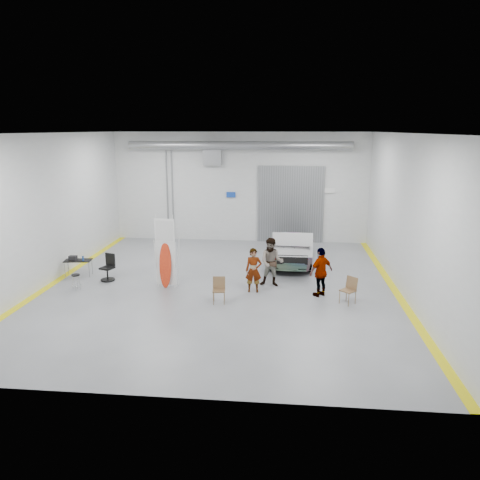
# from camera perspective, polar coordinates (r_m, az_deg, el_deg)

# --- Properties ---
(ground) EXTENTS (16.00, 16.00, 0.00)m
(ground) POSITION_cam_1_polar(r_m,az_deg,el_deg) (18.84, -2.39, -5.67)
(ground) COLOR slate
(ground) RESTS_ON ground
(room_shell) EXTENTS (14.02, 16.18, 6.01)m
(room_shell) POSITION_cam_1_polar(r_m,az_deg,el_deg) (20.08, -0.94, 7.48)
(room_shell) COLOR silver
(room_shell) RESTS_ON ground
(sedan_car) EXTENTS (2.34, 5.13, 1.45)m
(sedan_car) POSITION_cam_1_polar(r_m,az_deg,el_deg) (22.13, 6.30, -0.86)
(sedan_car) COLOR silver
(sedan_car) RESTS_ON ground
(person_a) EXTENTS (0.65, 0.44, 1.73)m
(person_a) POSITION_cam_1_polar(r_m,az_deg,el_deg) (17.98, 1.67, -3.71)
(person_a) COLOR #986D53
(person_a) RESTS_ON ground
(person_b) EXTENTS (1.03, 0.82, 1.97)m
(person_b) POSITION_cam_1_polar(r_m,az_deg,el_deg) (18.65, 3.89, -2.71)
(person_b) COLOR slate
(person_b) RESTS_ON ground
(person_c) EXTENTS (1.12, 1.04, 1.88)m
(person_c) POSITION_cam_1_polar(r_m,az_deg,el_deg) (17.76, 9.85, -3.86)
(person_c) COLOR #9B4D33
(person_c) RESTS_ON ground
(surfboard_display) EXTENTS (0.83, 0.27, 2.95)m
(surfboard_display) POSITION_cam_1_polar(r_m,az_deg,el_deg) (18.60, -9.04, -2.23)
(surfboard_display) COLOR white
(surfboard_display) RESTS_ON ground
(folding_chair_near) EXTENTS (0.49, 0.51, 0.94)m
(folding_chair_near) POSITION_cam_1_polar(r_m,az_deg,el_deg) (17.02, -2.58, -6.75)
(folding_chair_near) COLOR brown
(folding_chair_near) RESTS_ON ground
(folding_chair_far) EXTENTS (0.64, 0.73, 0.98)m
(folding_chair_far) POSITION_cam_1_polar(r_m,az_deg,el_deg) (17.37, 12.97, -6.62)
(folding_chair_far) COLOR brown
(folding_chair_far) RESTS_ON ground
(shop_stool) EXTENTS (0.33, 0.33, 0.65)m
(shop_stool) POSITION_cam_1_polar(r_m,az_deg,el_deg) (19.35, -19.34, -4.91)
(shop_stool) COLOR black
(shop_stool) RESTS_ON ground
(work_table) EXTENTS (1.18, 0.71, 0.91)m
(work_table) POSITION_cam_1_polar(r_m,az_deg,el_deg) (21.13, -19.29, -2.31)
(work_table) COLOR gray
(work_table) RESTS_ON ground
(office_chair) EXTENTS (0.61, 0.64, 1.10)m
(office_chair) POSITION_cam_1_polar(r_m,az_deg,el_deg) (20.20, -15.81, -3.41)
(office_chair) COLOR black
(office_chair) RESTS_ON ground
(trunk_lid) EXTENTS (1.70, 1.03, 0.04)m
(trunk_lid) POSITION_cam_1_polar(r_m,az_deg,el_deg) (19.76, 6.41, -0.37)
(trunk_lid) COLOR silver
(trunk_lid) RESTS_ON sedan_car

